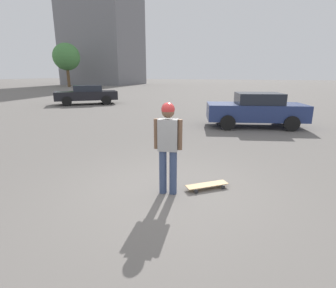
{
  "coord_description": "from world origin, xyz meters",
  "views": [
    {
      "loc": [
        1.67,
        -4.42,
        2.26
      ],
      "look_at": [
        0.0,
        0.0,
        1.0
      ],
      "focal_mm": 28.0,
      "sensor_mm": 36.0,
      "label": 1
    }
  ],
  "objects_px": {
    "person": "(168,141)",
    "car_parked_near": "(256,109)",
    "skateboard": "(207,185)",
    "car_parked_far": "(87,94)"
  },
  "relations": [
    {
      "from": "skateboard",
      "to": "car_parked_far",
      "type": "xyz_separation_m",
      "value": [
        -12.1,
        12.0,
        0.69
      ]
    },
    {
      "from": "person",
      "to": "skateboard",
      "type": "relative_size",
      "value": 2.15
    },
    {
      "from": "person",
      "to": "car_parked_near",
      "type": "height_order",
      "value": "person"
    },
    {
      "from": "car_parked_near",
      "to": "car_parked_far",
      "type": "relative_size",
      "value": 0.94
    },
    {
      "from": "person",
      "to": "car_parked_near",
      "type": "xyz_separation_m",
      "value": [
        1.22,
        7.64,
        -0.29
      ]
    },
    {
      "from": "car_parked_far",
      "to": "skateboard",
      "type": "bearing_deg",
      "value": 95.92
    },
    {
      "from": "person",
      "to": "car_parked_near",
      "type": "bearing_deg",
      "value": 70.69
    },
    {
      "from": "person",
      "to": "skateboard",
      "type": "xyz_separation_m",
      "value": [
        0.67,
        0.47,
        -0.98
      ]
    },
    {
      "from": "car_parked_near",
      "to": "person",
      "type": "bearing_deg",
      "value": 65.03
    },
    {
      "from": "skateboard",
      "to": "car_parked_far",
      "type": "distance_m",
      "value": 17.06
    }
  ]
}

